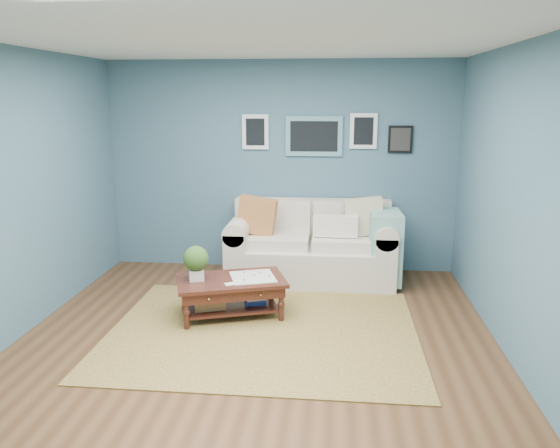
# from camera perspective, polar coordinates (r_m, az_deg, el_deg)

# --- Properties ---
(room_shell) EXTENTS (5.00, 5.02, 2.70)m
(room_shell) POSITION_cam_1_polar(r_m,az_deg,el_deg) (4.71, -2.77, 2.37)
(room_shell) COLOR brown
(room_shell) RESTS_ON ground
(area_rug) EXTENTS (2.97, 2.38, 0.01)m
(area_rug) POSITION_cam_1_polar(r_m,az_deg,el_deg) (5.43, -1.78, -11.13)
(area_rug) COLOR brown
(area_rug) RESTS_ON ground
(loveseat) EXTENTS (2.09, 0.95, 1.07)m
(loveseat) POSITION_cam_1_polar(r_m,az_deg,el_deg) (6.79, 4.03, -2.26)
(loveseat) COLOR beige
(loveseat) RESTS_ON ground
(coffee_table) EXTENTS (1.24, 0.95, 0.77)m
(coffee_table) POSITION_cam_1_polar(r_m,az_deg,el_deg) (5.69, -5.73, -6.41)
(coffee_table) COLOR #361310
(coffee_table) RESTS_ON ground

